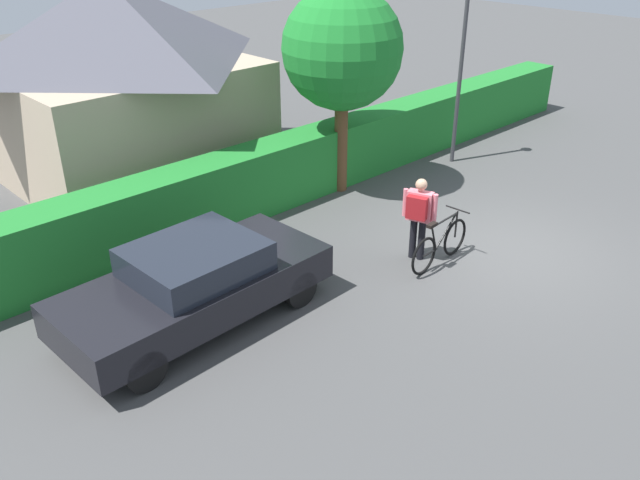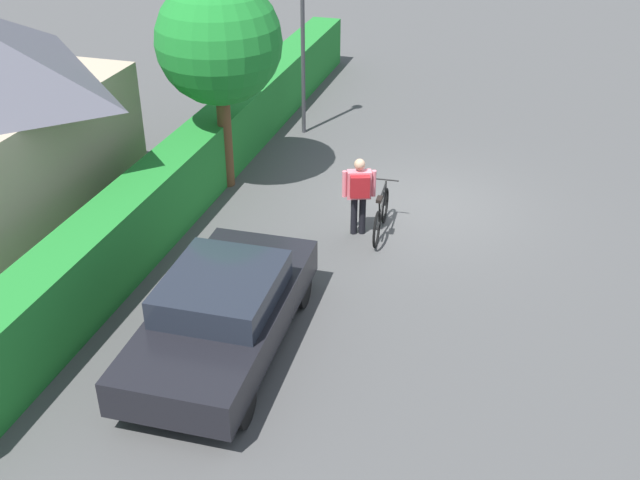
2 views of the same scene
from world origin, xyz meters
The scene contains 8 objects.
ground_plane centered at (0.00, 0.00, 0.00)m, with size 60.00×60.00×0.00m, color #484848.
hedge_row centered at (0.00, 4.68, 0.70)m, with size 18.37×0.90×1.41m, color #20792C.
house_distant centered at (-3.08, 8.85, 2.30)m, with size 5.67×5.75×4.50m.
parked_car_near centered at (-5.64, 2.08, 0.70)m, with size 4.34×1.97×1.33m.
bicycle centered at (-1.39, 0.56, 0.39)m, with size 1.72×0.50×0.94m.
person_rider centered at (-1.55, 0.97, 0.96)m, with size 0.46×0.62×1.59m.
street_lamp centered at (3.18, 3.58, 2.89)m, with size 0.28×0.28×4.51m.
tree_kerbside centered at (-0.21, 4.27, 3.17)m, with size 2.58×2.58×4.48m.
Camera 1 is at (-10.22, -5.48, 5.93)m, focal length 36.58 mm.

